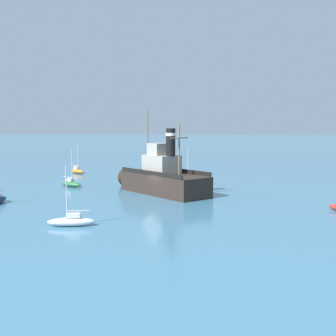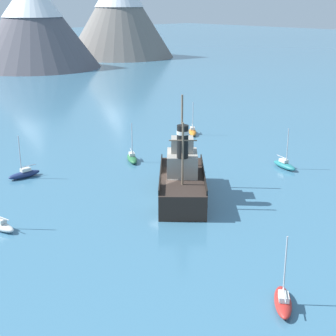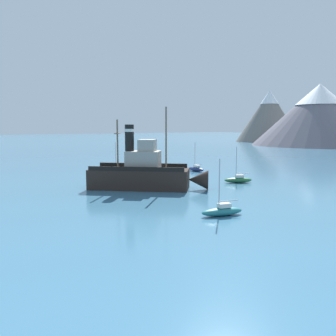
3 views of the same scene
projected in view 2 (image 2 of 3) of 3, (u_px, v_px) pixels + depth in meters
ground_plane at (165, 201)px, 51.04m from camera, size 600.00×600.00×0.00m
old_tugboat at (182, 179)px, 52.02m from camera, size 12.33×12.80×9.90m
sailboat_green at (132, 158)px, 63.67m from camera, size 2.86×3.84×4.90m
sailboat_navy at (24, 174)px, 57.82m from camera, size 3.81×1.12×4.90m
sailboat_red at (283, 301)px, 33.35m from camera, size 3.63×3.28×4.90m
sailboat_teal at (284, 165)px, 61.03m from camera, size 2.12×3.96×4.90m
sailboat_orange at (193, 132)px, 76.46m from camera, size 3.35×3.57×4.90m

